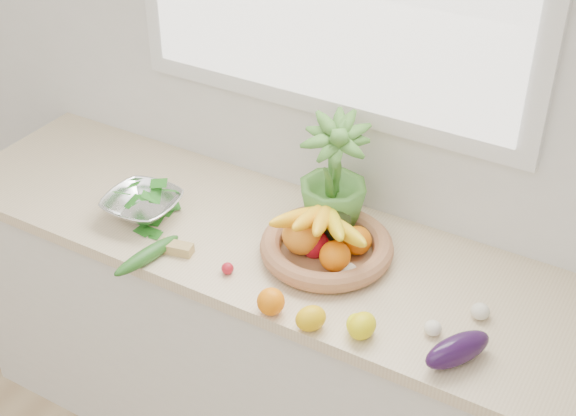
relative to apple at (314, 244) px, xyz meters
The scene contains 18 objects.
back_wall 0.53m from the apple, 113.10° to the left, with size 4.50×0.02×2.70m, color white.
counter_cabinet 0.53m from the apple, behind, with size 2.20×0.58×0.86m, color silver.
countertop 0.15m from the apple, behind, with size 2.24×0.62×0.04m, color beige.
orange_loose 0.27m from the apple, 86.25° to the right, with size 0.08×0.08×0.08m, color orange.
lemon_a 0.35m from the apple, 40.98° to the right, with size 0.07×0.09×0.07m, color yellow.
lemon_b 0.31m from the apple, 63.00° to the right, with size 0.07×0.08×0.07m, color yellow.
lemon_c 0.35m from the apple, 42.36° to the right, with size 0.06×0.07×0.06m, color #FAFF0D.
apple is the anchor object (origin of this frame).
ginger 0.41m from the apple, 152.07° to the right, with size 0.10×0.04×0.03m, color tan.
garlic_a 0.51m from the apple, ahead, with size 0.05×0.05×0.04m, color beige.
garlic_b 0.14m from the apple, 15.82° to the right, with size 0.05×0.05×0.04m, color white.
garlic_c 0.44m from the apple, 17.47° to the right, with size 0.05×0.05×0.04m, color white.
eggplant 0.55m from the apple, 20.91° to the right, with size 0.07×0.19×0.08m, color #270F37.
cucumber 0.48m from the apple, 146.64° to the right, with size 0.04×0.24×0.04m, color #21591A.
radish 0.26m from the apple, 131.76° to the right, with size 0.04×0.04×0.04m, color #B61625.
potted_herb 0.21m from the apple, 97.64° to the left, with size 0.21×0.21×0.37m, color #46802E.
fruit_basket 0.03m from the apple, 33.53° to the left, with size 0.49×0.49×0.19m.
colander_with_spinach 0.56m from the apple, behind, with size 0.24×0.24×0.12m.
Camera 1 is at (1.00, 0.31, 2.35)m, focal length 50.00 mm.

